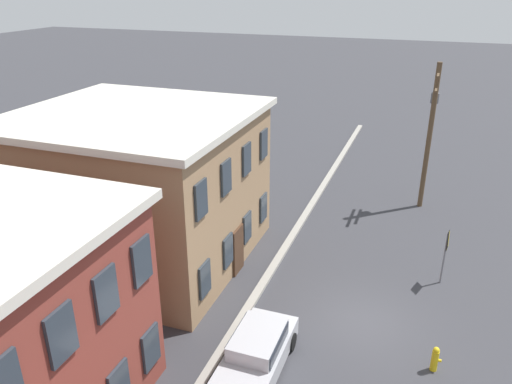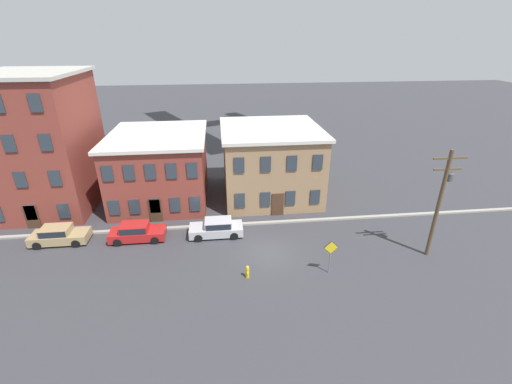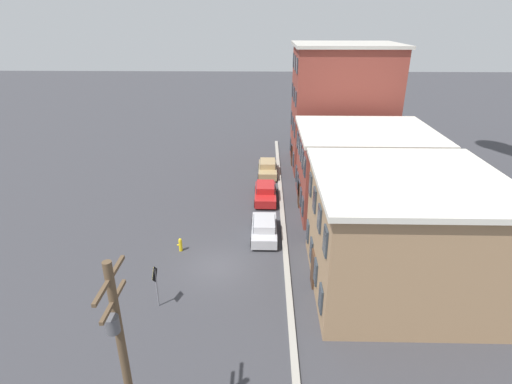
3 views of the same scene
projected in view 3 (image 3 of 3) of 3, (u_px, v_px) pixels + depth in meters
ground_plane at (217, 266)px, 25.88m from camera, size 200.00×200.00×0.00m
kerb_strip at (287, 266)px, 25.76m from camera, size 56.00×0.36×0.16m
apartment_corner at (342, 107)px, 41.05m from camera, size 8.58×10.32×12.50m
apartment_midblock at (362, 169)px, 32.74m from camera, size 9.21×10.61×6.71m
apartment_far at (401, 234)px, 22.62m from camera, size 9.77×10.18×7.08m
car_tan at (268, 168)px, 40.59m from camera, size 4.40×1.92×1.43m
car_red at (265, 192)px, 34.99m from camera, size 4.40×1.92×1.43m
car_silver at (264, 228)px, 29.05m from camera, size 4.40×1.92×1.43m
caution_sign at (156, 280)px, 21.64m from camera, size 1.04×0.08×2.63m
utility_pole at (123, 358)px, 12.94m from camera, size 2.40×0.44×8.37m
fire_hydrant at (180, 245)px, 27.41m from camera, size 0.24×0.34×0.96m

